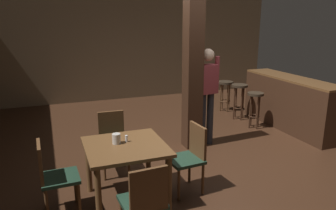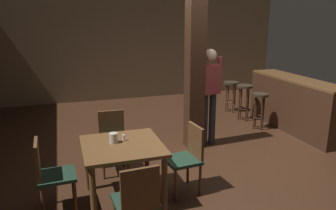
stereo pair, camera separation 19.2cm
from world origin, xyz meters
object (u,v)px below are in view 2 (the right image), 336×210
Objects in this scene: dining_table at (123,154)px; bar_stool_near at (260,103)px; chair_east at (187,155)px; bar_stool_far at (231,89)px; salt_shaker at (124,138)px; bar_counter at (292,104)px; chair_south at (137,200)px; napkin_cup at (113,138)px; chair_north at (113,138)px; standing_person at (209,91)px; chair_west at (50,172)px; bar_stool_mid at (244,94)px.

bar_stool_near is at bearing 30.22° from dining_table.
chair_east reaches higher than bar_stool_far.
salt_shaker is at bearing -136.03° from bar_stool_far.
dining_table is 0.85m from chair_east.
dining_table is at bearing -149.78° from bar_stool_near.
chair_south is at bearing -146.81° from bar_counter.
bar_counter reaches higher than napkin_cup.
chair_north is 0.86m from napkin_cup.
dining_table is 0.55× the size of standing_person.
napkin_cup is 4.53m from bar_stool_far.
bar_stool_near is at bearing 28.38° from napkin_cup.
chair_north is at bearing 88.75° from chair_south.
napkin_cup reaches higher than bar_stool_far.
chair_south is 1.22m from chair_west.
chair_east is at bearing -6.75° from napkin_cup.
napkin_cup is 3.68m from bar_stool_near.
bar_stool_mid is (3.26, 2.39, -0.22)m from napkin_cup.
standing_person reaches higher than chair_north.
bar_counter is (2.88, 1.60, 0.03)m from chair_east.
chair_south is 1.02m from salt_shaker.
chair_south reaches higher than napkin_cup.
bar_stool_far is (3.21, 2.29, 0.05)m from chair_north.
chair_north and chair_south have the same top height.
dining_table is at bearing -157.11° from bar_counter.
chair_west is 4.38m from bar_stool_near.
standing_person is 2.31× the size of bar_stool_near.
standing_person is 2.00m from bar_counter.
salt_shaker is 3.93m from bar_stool_mid.
bar_stool_near is 0.94× the size of bar_stool_mid.
napkin_cup is 2.28m from standing_person.
chair_east is 7.10× the size of napkin_cup.
chair_north is 1.12× the size of bar_stool_mid.
salt_shaker is 2.17m from standing_person.
bar_stool_mid is (3.19, 3.35, 0.09)m from chair_south.
chair_east is 0.99m from napkin_cup.
bar_stool_mid is (0.03, 0.64, 0.04)m from bar_stool_near.
chair_east is at bearing -124.25° from standing_person.
chair_west is 5.15m from bar_stool_far.
bar_stool_far is at bearing 51.28° from chair_south.
chair_south reaches higher than bar_stool_near.
bar_stool_far is at bearing 44.53° from dining_table.
chair_east reaches higher than bar_stool_near.
dining_table reaches higher than bar_stool_near.
chair_east is 1.19× the size of bar_stool_near.
napkin_cup reaches higher than salt_shaker.
bar_counter is at bearing 29.01° from chair_east.
bar_stool_far is (3.22, 3.17, -0.07)m from dining_table.
bar_counter is at bearing -72.58° from bar_stool_far.
napkin_cup is at bearing -137.02° from bar_stool_far.
bar_stool_mid reaches higher than dining_table.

